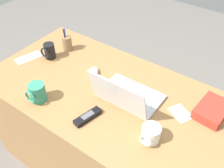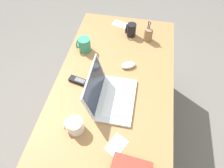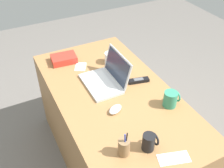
{
  "view_description": "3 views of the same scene",
  "coord_description": "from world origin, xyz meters",
  "px_view_note": "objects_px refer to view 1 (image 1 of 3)",
  "views": [
    {
      "loc": [
        -0.64,
        0.85,
        1.76
      ],
      "look_at": [
        -0.05,
        0.03,
        0.85
      ],
      "focal_mm": 41.1,
      "sensor_mm": 36.0,
      "label": 1
    },
    {
      "loc": [
        -0.8,
        -0.14,
        1.81
      ],
      "look_at": [
        -0.08,
        -0.0,
        0.85
      ],
      "focal_mm": 32.29,
      "sensor_mm": 36.0,
      "label": 2
    },
    {
      "loc": [
        1.25,
        -0.64,
        1.93
      ],
      "look_at": [
        -0.02,
        -0.01,
        0.82
      ],
      "focal_mm": 42.29,
      "sensor_mm": 36.0,
      "label": 3
    }
  ],
  "objects_px": {
    "laptop": "(127,95)",
    "coffee_mug_white": "(37,93)",
    "computer_mouse": "(93,72)",
    "coffee_mug_spare": "(49,51)",
    "snack_bag": "(212,110)",
    "coffee_mug_tall": "(151,134)",
    "cordless_phone": "(88,117)",
    "pen_holder": "(67,43)"
  },
  "relations": [
    {
      "from": "laptop",
      "to": "coffee_mug_white",
      "type": "height_order",
      "value": "laptop"
    },
    {
      "from": "computer_mouse",
      "to": "coffee_mug_white",
      "type": "relative_size",
      "value": 0.97
    },
    {
      "from": "pen_holder",
      "to": "coffee_mug_spare",
      "type": "bearing_deg",
      "value": 77.75
    },
    {
      "from": "coffee_mug_spare",
      "to": "snack_bag",
      "type": "xyz_separation_m",
      "value": [
        -1.05,
        -0.14,
        -0.03
      ]
    },
    {
      "from": "coffee_mug_tall",
      "to": "snack_bag",
      "type": "xyz_separation_m",
      "value": [
        -0.18,
        -0.33,
        -0.02
      ]
    },
    {
      "from": "laptop",
      "to": "coffee_mug_tall",
      "type": "distance_m",
      "value": 0.28
    },
    {
      "from": "coffee_mug_spare",
      "to": "snack_bag",
      "type": "relative_size",
      "value": 0.53
    },
    {
      "from": "computer_mouse",
      "to": "cordless_phone",
      "type": "relative_size",
      "value": 0.64
    },
    {
      "from": "coffee_mug_white",
      "to": "coffee_mug_spare",
      "type": "relative_size",
      "value": 1.02
    },
    {
      "from": "coffee_mug_white",
      "to": "computer_mouse",
      "type": "bearing_deg",
      "value": -107.39
    },
    {
      "from": "coffee_mug_white",
      "to": "pen_holder",
      "type": "distance_m",
      "value": 0.5
    },
    {
      "from": "pen_holder",
      "to": "laptop",
      "type": "bearing_deg",
      "value": 163.09
    },
    {
      "from": "cordless_phone",
      "to": "snack_bag",
      "type": "bearing_deg",
      "value": -141.67
    },
    {
      "from": "coffee_mug_spare",
      "to": "cordless_phone",
      "type": "bearing_deg",
      "value": 154.01
    },
    {
      "from": "cordless_phone",
      "to": "pen_holder",
      "type": "relative_size",
      "value": 0.97
    },
    {
      "from": "coffee_mug_spare",
      "to": "coffee_mug_tall",
      "type": "bearing_deg",
      "value": 167.2
    },
    {
      "from": "laptop",
      "to": "pen_holder",
      "type": "relative_size",
      "value": 2.04
    },
    {
      "from": "coffee_mug_white",
      "to": "pen_holder",
      "type": "bearing_deg",
      "value": -65.88
    },
    {
      "from": "cordless_phone",
      "to": "snack_bag",
      "type": "relative_size",
      "value": 0.82
    },
    {
      "from": "computer_mouse",
      "to": "laptop",
      "type": "bearing_deg",
      "value": 139.48
    },
    {
      "from": "computer_mouse",
      "to": "coffee_mug_white",
      "type": "xyz_separation_m",
      "value": [
        0.11,
        0.35,
        0.04
      ]
    },
    {
      "from": "coffee_mug_tall",
      "to": "cordless_phone",
      "type": "bearing_deg",
      "value": 11.65
    },
    {
      "from": "laptop",
      "to": "cordless_phone",
      "type": "relative_size",
      "value": 2.1
    },
    {
      "from": "laptop",
      "to": "pen_holder",
      "type": "distance_m",
      "value": 0.63
    },
    {
      "from": "snack_bag",
      "to": "coffee_mug_tall",
      "type": "bearing_deg",
      "value": 61.54
    },
    {
      "from": "computer_mouse",
      "to": "coffee_mug_spare",
      "type": "distance_m",
      "value": 0.35
    },
    {
      "from": "laptop",
      "to": "snack_bag",
      "type": "relative_size",
      "value": 1.72
    },
    {
      "from": "coffee_mug_spare",
      "to": "cordless_phone",
      "type": "height_order",
      "value": "coffee_mug_spare"
    },
    {
      "from": "laptop",
      "to": "pen_holder",
      "type": "bearing_deg",
      "value": -16.91
    },
    {
      "from": "coffee_mug_tall",
      "to": "pen_holder",
      "type": "bearing_deg",
      "value": -21.89
    },
    {
      "from": "computer_mouse",
      "to": "snack_bag",
      "type": "xyz_separation_m",
      "value": [
        -0.7,
        -0.11,
        0.01
      ]
    },
    {
      "from": "coffee_mug_spare",
      "to": "cordless_phone",
      "type": "relative_size",
      "value": 0.65
    },
    {
      "from": "pen_holder",
      "to": "snack_bag",
      "type": "distance_m",
      "value": 1.02
    },
    {
      "from": "laptop",
      "to": "coffee_mug_spare",
      "type": "height_order",
      "value": "laptop"
    },
    {
      "from": "computer_mouse",
      "to": "coffee_mug_tall",
      "type": "xyz_separation_m",
      "value": [
        -0.52,
        0.23,
        0.03
      ]
    },
    {
      "from": "coffee_mug_spare",
      "to": "pen_holder",
      "type": "height_order",
      "value": "pen_holder"
    },
    {
      "from": "computer_mouse",
      "to": "coffee_mug_tall",
      "type": "height_order",
      "value": "coffee_mug_tall"
    },
    {
      "from": "coffee_mug_white",
      "to": "pen_holder",
      "type": "xyz_separation_m",
      "value": [
        0.2,
        -0.46,
        -0.0
      ]
    },
    {
      "from": "laptop",
      "to": "computer_mouse",
      "type": "xyz_separation_m",
      "value": [
        0.29,
        -0.07,
        -0.03
      ]
    },
    {
      "from": "coffee_mug_tall",
      "to": "cordless_phone",
      "type": "distance_m",
      "value": 0.33
    },
    {
      "from": "laptop",
      "to": "cordless_phone",
      "type": "bearing_deg",
      "value": 66.96
    },
    {
      "from": "computer_mouse",
      "to": "pen_holder",
      "type": "height_order",
      "value": "pen_holder"
    }
  ]
}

